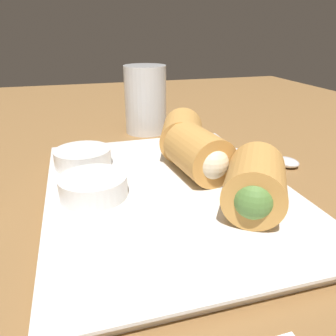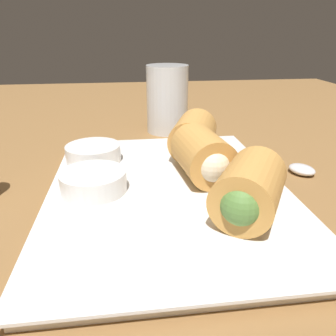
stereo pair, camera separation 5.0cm
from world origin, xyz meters
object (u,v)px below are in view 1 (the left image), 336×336
drinking_glass (146,100)px  dipping_bowl_far (83,157)px  dipping_bowl_near (93,185)px  serving_plate (168,192)px  spoon (274,159)px

drinking_glass → dipping_bowl_far: bearing=145.2°
dipping_bowl_far → dipping_bowl_near: bearing=-175.4°
serving_plate → dipping_bowl_far: bearing=45.2°
spoon → dipping_bowl_near: bearing=103.3°
dipping_bowl_far → serving_plate: bearing=-134.8°
dipping_bowl_far → spoon: size_ratio=0.43×
dipping_bowl_far → spoon: dipping_bowl_far is taller
spoon → drinking_glass: drinking_glass is taller
serving_plate → dipping_bowl_near: size_ratio=4.81×
spoon → dipping_bowl_far: bearing=84.3°
serving_plate → dipping_bowl_far: size_ratio=4.81×
dipping_bowl_near → spoon: size_ratio=0.43×
dipping_bowl_near → drinking_glass: size_ratio=0.60×
dipping_bowl_far → drinking_glass: size_ratio=0.60×
serving_plate → drinking_glass: (26.53, -3.27, 5.29)cm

